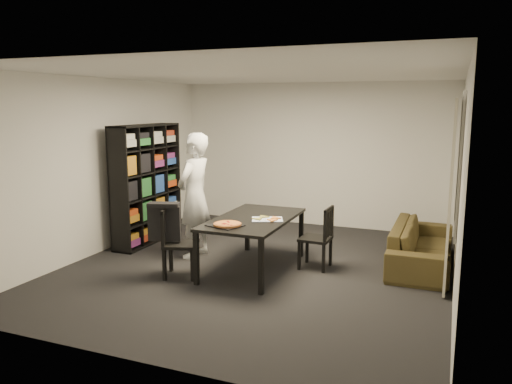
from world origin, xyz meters
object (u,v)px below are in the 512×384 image
at_px(person, 195,196).
at_px(sofa, 422,245).
at_px(chair_left, 174,238).
at_px(pepperoni_pizza, 227,224).
at_px(baking_tray, 225,225).
at_px(dining_table, 253,222).
at_px(bookshelf, 147,184).
at_px(chair_right, 321,234).

bearing_deg(person, sofa, 108.27).
height_order(chair_left, pepperoni_pizza, chair_left).
bearing_deg(baking_tray, chair_left, -172.85).
bearing_deg(dining_table, pepperoni_pizza, -102.55).
bearing_deg(pepperoni_pizza, chair_left, -173.62).
bearing_deg(bookshelf, person, -21.98).
bearing_deg(person, bookshelf, -108.13).
xyz_separation_m(dining_table, pepperoni_pizza, (-0.12, -0.55, 0.09)).
relative_size(chair_right, pepperoni_pizza, 2.44).
bearing_deg(chair_left, sofa, -79.01).
height_order(person, pepperoni_pizza, person).
relative_size(person, pepperoni_pizza, 5.19).
distance_m(chair_right, baking_tray, 1.38).
xyz_separation_m(baking_tray, sofa, (2.26, 1.57, -0.43)).
relative_size(chair_left, pepperoni_pizza, 2.58).
height_order(baking_tray, pepperoni_pizza, pepperoni_pizza).
xyz_separation_m(person, pepperoni_pizza, (0.88, -0.78, -0.17)).
bearing_deg(pepperoni_pizza, sofa, 35.28).
height_order(person, baking_tray, person).
bearing_deg(baking_tray, chair_right, 42.72).
bearing_deg(bookshelf, baking_tray, -31.87).
bearing_deg(chair_right, chair_left, -56.99).
bearing_deg(sofa, dining_table, 115.99).
xyz_separation_m(chair_left, sofa, (2.95, 1.66, -0.23)).
bearing_deg(person, baking_tray, 51.60).
height_order(chair_right, pepperoni_pizza, chair_right).
xyz_separation_m(person, sofa, (3.11, 0.80, -0.62)).
distance_m(baking_tray, sofa, 2.79).
distance_m(bookshelf, baking_tray, 2.32).
height_order(dining_table, chair_left, chair_left).
height_order(chair_left, chair_right, chair_left).
bearing_deg(bookshelf, dining_table, -17.68).
distance_m(chair_left, chair_right, 1.97).
xyz_separation_m(dining_table, sofa, (2.10, 1.03, -0.36)).
xyz_separation_m(chair_right, person, (-1.85, -0.15, 0.42)).
bearing_deg(chair_right, bookshelf, -93.62).
distance_m(bookshelf, pepperoni_pizza, 2.36).
bearing_deg(bookshelf, sofa, 4.73).
bearing_deg(chair_left, baking_tray, -101.17).
bearing_deg(person, dining_table, 81.19).
bearing_deg(baking_tray, dining_table, 73.71).
height_order(bookshelf, sofa, bookshelf).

